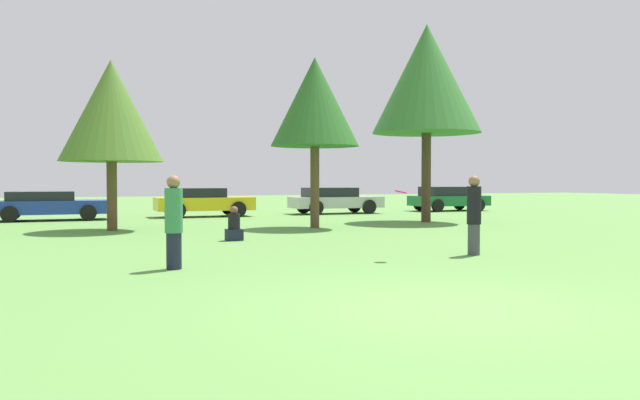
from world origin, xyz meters
name	(u,v)px	position (x,y,z in m)	size (l,w,h in m)	color
ground_plane	(454,309)	(0.00, 0.00, 0.00)	(120.00, 120.00, 0.00)	#5B8E42
person_thrower	(174,221)	(-2.54, 4.94, 0.86)	(0.32, 0.32, 1.69)	#191E33
person_catcher	(474,214)	(3.75, 4.63, 0.88)	(0.30, 0.30, 1.70)	#3F3F47
frisbee	(401,192)	(1.91, 4.57, 1.36)	(0.25, 0.24, 0.09)	#F21E72
bystander_sitting	(234,227)	(-0.09, 9.85, 0.37)	(0.43, 0.35, 0.91)	#191E33
tree_1	(111,111)	(-2.76, 14.64, 3.79)	(3.22, 3.22, 5.42)	brown
tree_2	(315,103)	(3.66, 13.25, 4.22)	(2.99, 2.99, 5.74)	brown
tree_3	(427,79)	(8.80, 14.41, 5.49)	(4.17, 4.17, 7.60)	#473323
parked_car_blue	(48,205)	(-4.65, 21.15, 0.63)	(4.57, 2.07, 1.16)	#1E389E
parked_car_yellow	(203,201)	(1.65, 21.33, 0.68)	(4.27, 1.95, 1.27)	gold
parked_car_silver	(334,200)	(8.10, 21.45, 0.67)	(4.45, 1.93, 1.26)	#B2B2B7
parked_car_green	(448,198)	(14.80, 21.72, 0.67)	(4.11, 2.03, 1.28)	#196633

